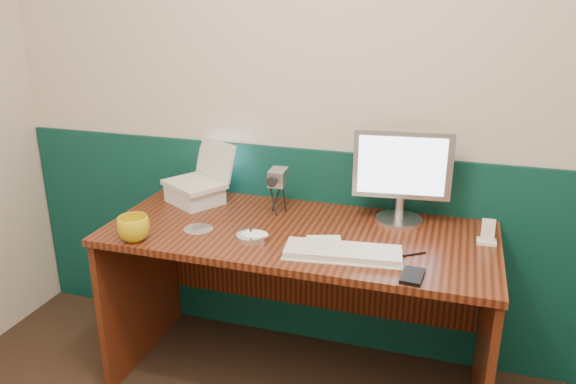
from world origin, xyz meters
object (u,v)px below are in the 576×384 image
(desk, at_px, (298,309))
(laptop, at_px, (193,164))
(mug, at_px, (134,228))
(camcorder, at_px, (278,193))
(keyboard, at_px, (343,253))
(monitor, at_px, (402,177))

(desk, height_order, laptop, laptop)
(desk, distance_m, mug, 0.79)
(laptop, distance_m, camcorder, 0.42)
(laptop, height_order, keyboard, laptop)
(keyboard, xyz_separation_m, mug, (-0.82, -0.11, 0.04))
(keyboard, height_order, camcorder, camcorder)
(laptop, distance_m, monitor, 0.94)
(camcorder, bearing_deg, laptop, 174.72)
(laptop, bearing_deg, camcorder, 30.02)
(desk, height_order, keyboard, keyboard)
(desk, relative_size, camcorder, 8.56)
(mug, bearing_deg, monitor, 27.24)
(monitor, relative_size, mug, 3.15)
(desk, bearing_deg, monitor, 29.58)
(monitor, height_order, mug, monitor)
(desk, relative_size, laptop, 6.03)
(mug, height_order, camcorder, camcorder)
(desk, bearing_deg, mug, -154.32)
(desk, relative_size, monitor, 3.98)
(keyboard, bearing_deg, laptop, 149.05)
(laptop, relative_size, keyboard, 0.62)
(mug, bearing_deg, camcorder, 44.88)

